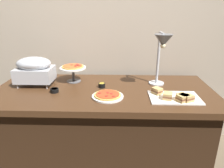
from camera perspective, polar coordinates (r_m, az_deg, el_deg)
The scene contains 10 objects.
ground_plane at distance 2.19m, azimuth -2.04°, elevation -20.27°, with size 8.00×8.00×0.00m, color brown.
back_wall at distance 2.18m, azimuth -1.55°, elevation 14.32°, with size 4.40×0.04×2.40m, color tan.
buffet_table at distance 1.96m, azimuth -2.18°, elevation -11.68°, with size 1.90×0.84×0.76m.
chafing_dish at distance 1.98m, azimuth -20.67°, elevation 3.83°, with size 0.32×0.23×0.26m.
heat_lamp at distance 1.76m, azimuth 13.68°, elevation 10.09°, with size 0.15×0.29×0.48m.
pizza_plate_front at distance 1.63m, azimuth -1.21°, elevation -3.24°, with size 0.25×0.25×0.03m.
pizza_plate_center at distance 1.98m, azimuth -10.73°, elevation 4.14°, with size 0.24×0.24×0.16m.
sandwich_platter at distance 1.66m, azimuth 17.01°, elevation -3.38°, with size 0.39×0.26×0.06m.
sauce_cup_near at distance 1.79m, azimuth -15.64°, elevation -1.67°, with size 0.07×0.07×0.03m.
sauce_cup_far at distance 1.83m, azimuth -2.84°, elevation -0.30°, with size 0.06×0.06×0.04m.
Camera 1 is at (0.13, -1.66, 1.42)m, focal length 33.06 mm.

